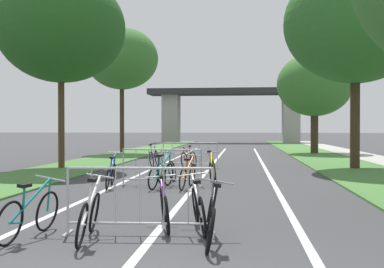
# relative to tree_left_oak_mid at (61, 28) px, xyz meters

# --- Properties ---
(grass_verge_left) EXTENTS (3.04, 58.18, 0.05)m
(grass_verge_left) POSITION_rel_tree_left_oak_mid_xyz_m (0.30, 9.25, -5.62)
(grass_verge_left) COLOR #477A38
(grass_verge_left) RESTS_ON ground
(grass_verge_right) EXTENTS (3.04, 58.18, 0.05)m
(grass_verge_right) POSITION_rel_tree_left_oak_mid_xyz_m (11.53, 9.25, -5.62)
(grass_verge_right) COLOR #477A38
(grass_verge_right) RESTS_ON ground
(sidewalk_path_right) EXTENTS (1.98, 58.18, 0.08)m
(sidewalk_path_right) POSITION_rel_tree_left_oak_mid_xyz_m (14.03, 9.25, -5.60)
(sidewalk_path_right) COLOR #ADA89E
(sidewalk_path_right) RESTS_ON ground
(lane_stripe_center) EXTENTS (0.14, 33.66, 0.01)m
(lane_stripe_center) POSITION_rel_tree_left_oak_mid_xyz_m (5.91, 2.28, -5.64)
(lane_stripe_center) COLOR silver
(lane_stripe_center) RESTS_ON ground
(lane_stripe_right_lane) EXTENTS (0.14, 33.66, 0.01)m
(lane_stripe_right_lane) POSITION_rel_tree_left_oak_mid_xyz_m (8.17, 2.28, -5.64)
(lane_stripe_right_lane) COLOR silver
(lane_stripe_right_lane) RESTS_ON ground
(lane_stripe_left_lane) EXTENTS (0.14, 33.66, 0.01)m
(lane_stripe_left_lane) POSITION_rel_tree_left_oak_mid_xyz_m (3.66, 2.28, -5.64)
(lane_stripe_left_lane) COLOR silver
(lane_stripe_left_lane) RESTS_ON ground
(overpass_bridge) EXTENTS (17.69, 3.58, 5.85)m
(overpass_bridge) POSITION_rel_tree_left_oak_mid_xyz_m (5.91, 33.53, -1.65)
(overpass_bridge) COLOR #2D2D30
(overpass_bridge) RESTS_ON ground
(tree_left_oak_mid) EXTENTS (5.14, 5.14, 7.84)m
(tree_left_oak_mid) POSITION_rel_tree_left_oak_mid_xyz_m (0.00, 0.00, 0.00)
(tree_left_oak_mid) COLOR #4C3823
(tree_left_oak_mid) RESTS_ON ground
(tree_left_pine_near) EXTENTS (4.60, 4.60, 7.99)m
(tree_left_pine_near) POSITION_rel_tree_left_oak_mid_xyz_m (-0.38, 11.23, 0.38)
(tree_left_pine_near) COLOR #3D2D1E
(tree_left_pine_near) RESTS_ON ground
(tree_right_maple_mid) EXTENTS (5.62, 5.62, 8.18)m
(tree_right_maple_mid) POSITION_rel_tree_left_oak_mid_xyz_m (11.68, 0.91, 0.14)
(tree_right_maple_mid) COLOR #3D2D1E
(tree_right_maple_mid) RESTS_ON ground
(tree_right_oak_near) EXTENTS (4.71, 4.71, 6.37)m
(tree_right_oak_near) POSITION_rel_tree_left_oak_mid_xyz_m (11.76, 12.22, -1.29)
(tree_right_oak_near) COLOR #3D2D1E
(tree_right_oak_near) RESTS_ON ground
(crowd_barrier_nearest) EXTENTS (2.32, 0.57, 1.05)m
(crowd_barrier_nearest) POSITION_rel_tree_left_oak_mid_xyz_m (5.69, -11.41, -5.12)
(crowd_barrier_nearest) COLOR #ADADB2
(crowd_barrier_nearest) RESTS_ON ground
(crowd_barrier_second) EXTENTS (2.30, 0.46, 1.05)m
(crowd_barrier_second) POSITION_rel_tree_left_oak_mid_xyz_m (4.98, -5.22, -5.12)
(crowd_barrier_second) COLOR #ADADB2
(crowd_barrier_second) RESTS_ON ground
(crowd_barrier_third) EXTENTS (2.30, 0.46, 1.05)m
(crowd_barrier_third) POSITION_rel_tree_left_oak_mid_xyz_m (5.11, 0.98, -5.12)
(crowd_barrier_third) COLOR #ADADB2
(crowd_barrier_third) RESTS_ON ground
(bicycle_purple_0) EXTENTS (0.64, 1.63, 0.90)m
(bicycle_purple_0) POSITION_rel_tree_left_oak_mid_xyz_m (5.98, -10.86, -5.30)
(bicycle_purple_0) COLOR black
(bicycle_purple_0) RESTS_ON ground
(bicycle_teal_1) EXTENTS (0.68, 1.68, 0.98)m
(bicycle_teal_1) POSITION_rel_tree_left_oak_mid_xyz_m (5.05, -5.71, -5.27)
(bicycle_teal_1) COLOR black
(bicycle_teal_1) RESTS_ON ground
(bicycle_orange_2) EXTENTS (0.51, 1.66, 0.92)m
(bicycle_orange_2) POSITION_rel_tree_left_oak_mid_xyz_m (5.78, -5.70, -5.28)
(bicycle_orange_2) COLOR black
(bicycle_orange_2) RESTS_ON ground
(bicycle_white_3) EXTENTS (0.44, 1.68, 0.95)m
(bicycle_white_3) POSITION_rel_tree_left_oak_mid_xyz_m (5.02, -11.82, -5.27)
(bicycle_white_3) COLOR black
(bicycle_white_3) RESTS_ON ground
(bicycle_yellow_4) EXTENTS (0.54, 1.63, 1.00)m
(bicycle_yellow_4) POSITION_rel_tree_left_oak_mid_xyz_m (6.39, -4.68, -5.26)
(bicycle_yellow_4) COLOR black
(bicycle_yellow_4) RESTS_ON ground
(bicycle_red_5) EXTENTS (0.69, 1.66, 0.93)m
(bicycle_red_5) POSITION_rel_tree_left_oak_mid_xyz_m (5.11, 0.51, -5.26)
(bicycle_red_5) COLOR black
(bicycle_red_5) RESTS_ON ground
(bicycle_blue_6) EXTENTS (0.44, 1.69, 0.99)m
(bicycle_blue_6) POSITION_rel_tree_left_oak_mid_xyz_m (3.65, -5.77, -5.28)
(bicycle_blue_6) COLOR black
(bicycle_blue_6) RESTS_ON ground
(bicycle_silver_7) EXTENTS (0.63, 1.71, 0.90)m
(bicycle_silver_7) POSITION_rel_tree_left_oak_mid_xyz_m (6.56, -11.01, -5.28)
(bicycle_silver_7) COLOR black
(bicycle_silver_7) RESTS_ON ground
(bicycle_black_8) EXTENTS (0.55, 1.70, 0.91)m
(bicycle_black_8) POSITION_rel_tree_left_oak_mid_xyz_m (6.81, -11.89, -5.29)
(bicycle_black_8) COLOR black
(bicycle_black_8) RESTS_ON ground
(bicycle_green_9) EXTENTS (0.51, 1.73, 1.02)m
(bicycle_green_9) POSITION_rel_tree_left_oak_mid_xyz_m (5.03, -4.70, -5.27)
(bicycle_green_9) COLOR black
(bicycle_green_9) RESTS_ON ground
(bicycle_purple_10) EXTENTS (0.55, 1.71, 0.97)m
(bicycle_purple_10) POSITION_rel_tree_left_oak_mid_xyz_m (3.51, 1.44, -5.26)
(bicycle_purple_10) COLOR black
(bicycle_purple_10) RESTS_ON ground
(bicycle_teal_11) EXTENTS (0.58, 1.66, 0.91)m
(bicycle_teal_11) POSITION_rel_tree_left_oak_mid_xyz_m (4.11, -11.82, -5.27)
(bicycle_teal_11) COLOR black
(bicycle_teal_11) RESTS_ON ground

